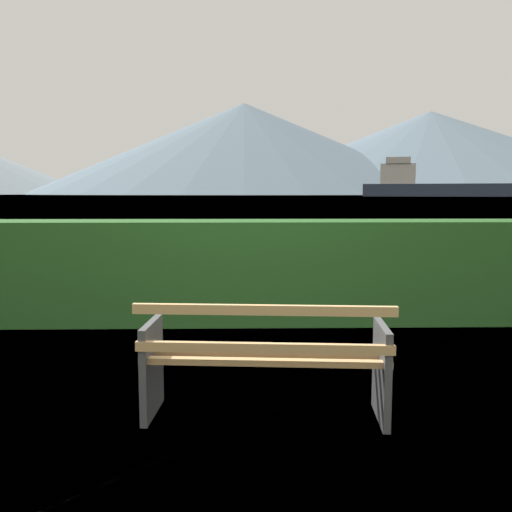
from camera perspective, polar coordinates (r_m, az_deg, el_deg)
ground_plane at (r=4.08m, az=0.98°, el=-16.25°), size 1400.00×1400.00×0.00m
water_surface at (r=309.80m, az=-1.21°, el=6.35°), size 620.00×620.00×0.00m
park_bench at (r=3.88m, az=0.96°, el=-10.78°), size 1.75×0.70×0.87m
hedge_row at (r=6.76m, az=0.04°, el=-1.56°), size 13.05×0.84×1.24m
cargo_ship_large at (r=234.58m, az=19.16°, el=6.97°), size 76.44×32.91×15.82m
distant_hills at (r=544.03m, az=2.19°, el=10.73°), size 843.76×429.32×86.56m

